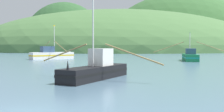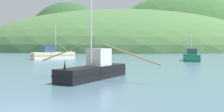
# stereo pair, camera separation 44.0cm
# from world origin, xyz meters

# --- Properties ---
(hill_far_right) EXTENTS (143.99, 115.19, 103.55)m
(hill_far_right) POSITION_xyz_m (31.84, 235.15, 0.00)
(hill_far_right) COLOR #386633
(hill_far_right) RESTS_ON ground
(hill_mid_left) EXTENTS (174.58, 139.66, 48.87)m
(hill_mid_left) POSITION_xyz_m (-18.22, 148.95, 0.00)
(hill_mid_left) COLOR #47703D
(hill_mid_left) RESTS_ON ground
(hill_far_left) EXTENTS (87.91, 70.33, 94.34)m
(hill_far_left) POSITION_xyz_m (-81.69, 234.93, 0.00)
(hill_far_left) COLOR #2D562D
(hill_far_left) RESTS_ON ground
(fishing_boat_green) EXTENTS (13.49, 8.02, 5.41)m
(fishing_boat_green) POSITION_xyz_m (12.39, 39.25, 0.79)
(fishing_boat_green) COLOR #197A47
(fishing_boat_green) RESTS_ON ground
(fishing_boat_white) EXTENTS (9.63, 9.26, 7.16)m
(fishing_boat_white) POSITION_xyz_m (-15.51, 41.11, 0.92)
(fishing_boat_white) COLOR white
(fishing_boat_white) RESTS_ON ground
(fishing_boat_black) EXTENTS (10.91, 8.18, 7.47)m
(fishing_boat_black) POSITION_xyz_m (0.64, 11.46, 0.78)
(fishing_boat_black) COLOR black
(fishing_boat_black) RESTS_ON ground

